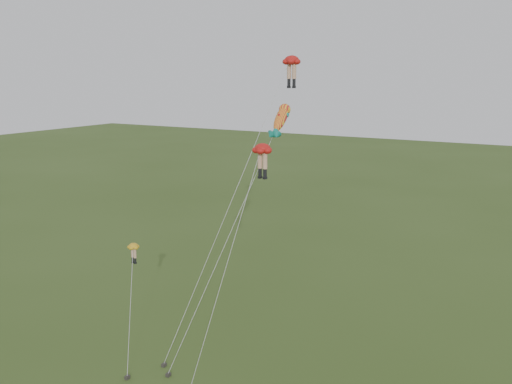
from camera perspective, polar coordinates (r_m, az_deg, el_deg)
The scene contains 5 objects.
ground at distance 41.93m, azimuth -6.92°, elevation -17.60°, with size 300.00×300.00×0.00m, color #33491A.
legs_kite_red_high at distance 44.31m, azimuth 3.38°, elevation 12.32°, with size 5.40×11.66×21.86m.
legs_kite_red_mid at distance 37.15m, azimuth 0.52°, elevation 3.67°, with size 3.25×6.55×16.07m.
legs_kite_yellow at distance 44.52m, azimuth -12.18°, elevation -5.99°, with size 4.18×5.78×7.83m.
fish_kite at distance 41.34m, azimuth 2.46°, elevation 7.26°, with size 4.87×9.96×18.59m.
Camera 1 is at (22.14, -29.11, 20.50)m, focal length 40.00 mm.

